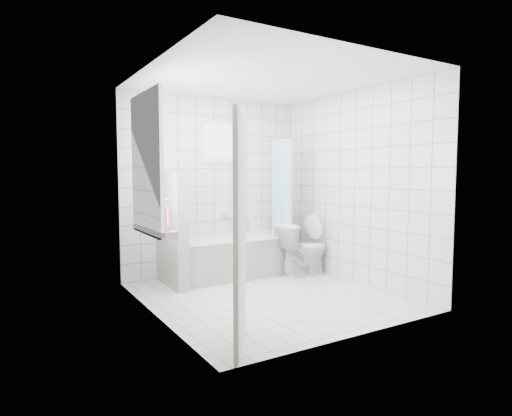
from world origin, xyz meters
TOP-DOWN VIEW (x-y plane):
  - ground at (0.00, 0.00)m, footprint 3.00×3.00m
  - ceiling at (0.00, 0.00)m, footprint 3.00×3.00m
  - wall_back at (0.00, 1.50)m, footprint 2.80×0.02m
  - wall_front at (0.00, -1.50)m, footprint 2.80×0.02m
  - wall_left at (-1.40, 0.00)m, footprint 0.02×3.00m
  - wall_right at (1.40, 0.00)m, footprint 0.02×3.00m
  - window_left at (-1.35, 0.30)m, footprint 0.01×0.90m
  - window_back at (0.10, 1.46)m, footprint 0.50×0.01m
  - window_sill at (-1.31, 0.30)m, footprint 0.18×1.02m
  - door at (-1.03, -1.15)m, footprint 0.48×0.69m
  - bathtub at (0.10, 1.12)m, footprint 1.72×0.77m
  - partition_wall at (-0.83, 1.07)m, footprint 0.15×0.85m
  - tiled_ledge at (1.11, 1.38)m, footprint 0.40×0.24m
  - toilet at (1.03, 0.65)m, footprint 0.77×0.46m
  - curtain_rod at (0.90, 1.10)m, footprint 0.02×0.80m
  - shower_curtain at (0.90, 0.97)m, footprint 0.14×0.48m
  - tub_faucet at (0.20, 1.46)m, footprint 0.18×0.06m
  - sill_bottles at (-1.30, 0.17)m, footprint 0.18×0.74m
  - ledge_bottles at (1.10, 1.34)m, footprint 0.17×0.16m

SIDE VIEW (x-z plane):
  - ground at x=0.00m, z-range 0.00..0.00m
  - tiled_ledge at x=1.11m, z-range 0.00..0.55m
  - bathtub at x=0.10m, z-range 0.00..0.58m
  - toilet at x=1.03m, z-range 0.00..0.78m
  - ledge_bottles at x=1.10m, z-range 0.54..0.79m
  - partition_wall at x=-0.83m, z-range 0.00..1.50m
  - tub_faucet at x=0.20m, z-range 0.82..0.88m
  - window_sill at x=-1.31m, z-range 0.82..0.90m
  - door at x=-1.03m, z-range 0.00..2.00m
  - sill_bottles at x=-1.30m, z-range 0.86..1.19m
  - shower_curtain at x=0.90m, z-range 0.21..1.99m
  - wall_back at x=0.00m, z-range 0.00..2.60m
  - wall_front at x=0.00m, z-range 0.00..2.60m
  - wall_left at x=-1.40m, z-range 0.00..2.60m
  - wall_right at x=1.40m, z-range 0.00..2.60m
  - window_left at x=-1.35m, z-range 0.90..2.30m
  - window_back at x=0.10m, z-range 1.70..2.20m
  - curtain_rod at x=0.90m, z-range 1.99..2.01m
  - ceiling at x=0.00m, z-range 2.60..2.60m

